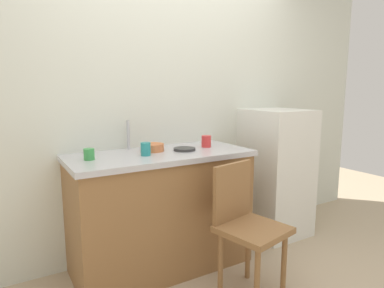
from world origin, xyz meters
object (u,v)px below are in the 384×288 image
(cup_red, at_px, (206,141))
(chair, at_px, (246,223))
(refrigerator, at_px, (276,172))
(cup_teal, at_px, (146,149))
(hotplate, at_px, (185,149))
(cup_green, at_px, (89,154))
(terracotta_bowl, at_px, (153,147))

(cup_red, bearing_deg, chair, -97.77)
(refrigerator, xyz_separation_m, cup_red, (-0.80, -0.00, 0.36))
(refrigerator, bearing_deg, cup_red, -179.95)
(cup_teal, bearing_deg, refrigerator, 3.12)
(refrigerator, distance_m, chair, 1.09)
(chair, bearing_deg, refrigerator, 23.05)
(cup_red, bearing_deg, hotplate, -169.79)
(hotplate, xyz_separation_m, cup_green, (-0.72, 0.03, 0.03))
(refrigerator, distance_m, cup_teal, 1.42)
(chair, bearing_deg, cup_green, 132.92)
(cup_green, bearing_deg, cup_teal, -8.69)
(refrigerator, relative_size, cup_green, 15.61)
(chair, distance_m, cup_green, 1.15)
(chair, relative_size, cup_green, 11.58)
(terracotta_bowl, xyz_separation_m, cup_red, (0.46, -0.06, 0.02))
(terracotta_bowl, relative_size, hotplate, 1.03)
(cup_teal, bearing_deg, terracotta_bowl, 49.38)
(hotplate, relative_size, cup_teal, 1.80)
(refrigerator, height_order, hotplate, refrigerator)
(cup_green, bearing_deg, cup_red, 0.89)
(terracotta_bowl, bearing_deg, cup_teal, -130.62)
(refrigerator, xyz_separation_m, cup_green, (-1.75, -0.02, 0.36))
(terracotta_bowl, bearing_deg, cup_green, -171.79)
(chair, height_order, cup_red, cup_red)
(hotplate, bearing_deg, cup_red, 10.21)
(cup_green, xyz_separation_m, cup_red, (0.95, 0.01, 0.01))
(hotplate, height_order, cup_green, cup_green)
(cup_green, xyz_separation_m, cup_teal, (0.39, -0.06, 0.01))
(terracotta_bowl, bearing_deg, refrigerator, -2.56)
(chair, relative_size, hotplate, 5.24)
(cup_red, bearing_deg, cup_green, -179.11)
(refrigerator, relative_size, hotplate, 7.06)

